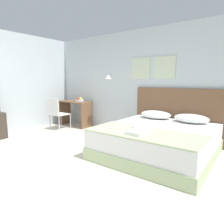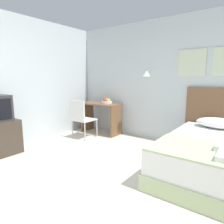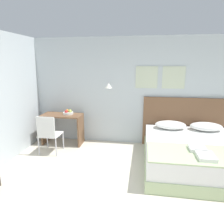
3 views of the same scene
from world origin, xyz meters
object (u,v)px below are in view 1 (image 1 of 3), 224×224
object	(u,v)px
fruit_bowl	(79,100)
pillow_left	(156,115)
folded_towel_mid_bed	(137,132)
folded_towel_near_foot	(143,128)
pillow_right	(191,119)
desk	(75,109)
headboard	(177,115)
throw_blanket	(143,133)
desk_chair	(57,112)
bed	(158,141)

from	to	relation	value
fruit_bowl	pillow_left	bearing A→B (deg)	-1.23
folded_towel_mid_bed	folded_towel_near_foot	bearing A→B (deg)	101.35
pillow_left	fruit_bowl	size ratio (longest dim) A/B	2.81
pillow_right	folded_towel_near_foot	size ratio (longest dim) A/B	2.60
desk	folded_towel_mid_bed	bearing A→B (deg)	-26.45
headboard	folded_towel_mid_bed	world-z (taller)	headboard
pillow_left	pillow_right	xyz separation A→B (m)	(0.79, 0.00, 0.00)
folded_towel_near_foot	desk	distance (m)	3.21
pillow_right	folded_towel_mid_bed	size ratio (longest dim) A/B	2.07
folded_towel_mid_bed	fruit_bowl	bearing A→B (deg)	151.70
throw_blanket	folded_towel_near_foot	distance (m)	0.17
pillow_right	folded_towel_mid_bed	world-z (taller)	pillow_right
desk	desk_chair	size ratio (longest dim) A/B	1.10
bed	desk_chair	size ratio (longest dim) A/B	2.27
throw_blanket	desk	distance (m)	3.35
desk	folded_towel_near_foot	bearing A→B (deg)	-22.31
headboard	throw_blanket	distance (m)	1.65
bed	desk_chair	world-z (taller)	desk_chair
pillow_right	throw_blanket	bearing A→B (deg)	-106.22
folded_towel_mid_bed	fruit_bowl	distance (m)	3.27
pillow_left	desk	distance (m)	2.66
throw_blanket	folded_towel_mid_bed	bearing A→B (deg)	-101.41
folded_towel_near_foot	desk_chair	xyz separation A→B (m)	(-3.03, 0.57, -0.07)
throw_blanket	desk_chair	distance (m)	3.20
throw_blanket	desk_chair	bearing A→B (deg)	167.10
pillow_left	desk_chair	size ratio (longest dim) A/B	0.78
headboard	pillow_right	world-z (taller)	headboard
folded_towel_mid_bed	desk	size ratio (longest dim) A/B	0.34
pillow_left	throw_blanket	size ratio (longest dim) A/B	0.38
bed	folded_towel_near_foot	world-z (taller)	folded_towel_near_foot
folded_towel_near_foot	folded_towel_mid_bed	size ratio (longest dim) A/B	0.80
fruit_bowl	throw_blanket	bearing A→B (deg)	-25.81
folded_towel_mid_bed	desk	distance (m)	3.38
pillow_right	folded_towel_mid_bed	xyz separation A→B (m)	(-0.42, -1.50, -0.04)
headboard	throw_blanket	world-z (taller)	headboard
headboard	desk	size ratio (longest dim) A/B	2.06
bed	headboard	xyz separation A→B (m)	(0.00, 1.06, 0.35)
pillow_left	folded_towel_mid_bed	bearing A→B (deg)	-76.32
desk_chair	folded_towel_near_foot	bearing A→B (deg)	-10.65
bed	fruit_bowl	bearing A→B (deg)	164.43
bed	headboard	world-z (taller)	headboard
throw_blanket	fruit_bowl	distance (m)	3.24
throw_blanket	folded_towel_mid_bed	world-z (taller)	folded_towel_mid_bed
pillow_left	desk_chair	bearing A→B (deg)	-166.85
bed	folded_towel_mid_bed	world-z (taller)	folded_towel_mid_bed
desk	desk_chair	world-z (taller)	desk_chair
pillow_right	throw_blanket	xyz separation A→B (m)	(-0.39, -1.35, -0.08)
fruit_bowl	pillow_right	bearing A→B (deg)	-0.93
folded_towel_near_foot	folded_towel_mid_bed	bearing A→B (deg)	-78.65
pillow_left	desk	size ratio (longest dim) A/B	0.71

